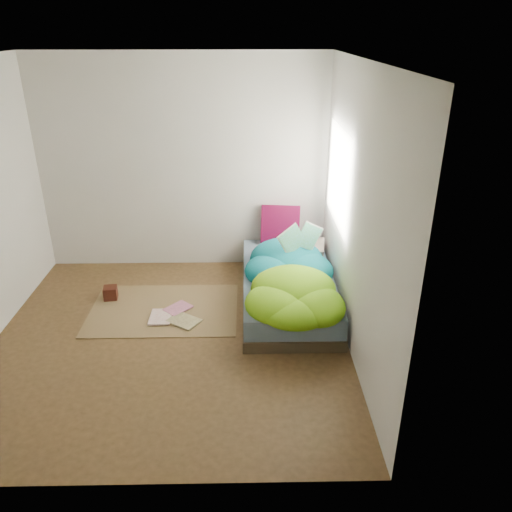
{
  "coord_description": "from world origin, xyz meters",
  "views": [
    {
      "loc": [
        0.77,
        -4.19,
        2.85
      ],
      "look_at": [
        0.87,
        0.75,
        0.55
      ],
      "focal_mm": 35.0,
      "sensor_mm": 36.0,
      "label": 1
    }
  ],
  "objects": [
    {
      "name": "rug",
      "position": [
        -0.15,
        0.55,
        0.01
      ],
      "size": [
        1.6,
        1.1,
        0.01
      ],
      "primitive_type": "cube",
      "color": "brown",
      "rests_on": "ground"
    },
    {
      "name": "pillow_magenta",
      "position": [
        1.19,
        1.63,
        0.58
      ],
      "size": [
        0.49,
        0.2,
        0.48
      ],
      "primitive_type": "cube",
      "rotation": [
        0.0,
        0.0,
        -0.12
      ],
      "color": "#460416",
      "rests_on": "bed"
    },
    {
      "name": "bed",
      "position": [
        1.22,
        0.72,
        0.17
      ],
      "size": [
        1.0,
        2.0,
        0.34
      ],
      "color": "#3E3221",
      "rests_on": "ground"
    },
    {
      "name": "floor_book_b",
      "position": [
        -0.07,
        0.6,
        0.03
      ],
      "size": [
        0.35,
        0.35,
        0.03
      ],
      "primitive_type": "imported",
      "rotation": [
        0.0,
        0.0,
        -0.74
      ],
      "color": "#D17897",
      "rests_on": "rug"
    },
    {
      "name": "ground",
      "position": [
        0.0,
        0.0,
        0.0
      ],
      "size": [
        3.5,
        3.5,
        0.0
      ],
      "primitive_type": "cube",
      "color": "#44311A",
      "rests_on": "ground"
    },
    {
      "name": "floor_book_a",
      "position": [
        -0.27,
        0.36,
        0.02
      ],
      "size": [
        0.23,
        0.31,
        0.02
      ],
      "primitive_type": "imported",
      "rotation": [
        0.0,
        0.0,
        -0.0
      ],
      "color": "white",
      "rests_on": "rug"
    },
    {
      "name": "pillow_floral",
      "position": [
        1.44,
        1.32,
        0.4
      ],
      "size": [
        0.56,
        0.39,
        0.12
      ],
      "primitive_type": "cube",
      "rotation": [
        0.0,
        0.0,
        -0.15
      ],
      "color": "white",
      "rests_on": "bed"
    },
    {
      "name": "room_walls",
      "position": [
        0.01,
        0.01,
        1.63
      ],
      "size": [
        3.54,
        3.54,
        2.62
      ],
      "color": "beige",
      "rests_on": "ground"
    },
    {
      "name": "open_book",
      "position": [
        1.36,
        0.85,
        0.82
      ],
      "size": [
        0.45,
        0.27,
        0.27
      ],
      "primitive_type": null,
      "rotation": [
        0.0,
        0.0,
        0.42
      ],
      "color": "#33852B",
      "rests_on": "duvet"
    },
    {
      "name": "duvet",
      "position": [
        1.22,
        0.5,
        0.51
      ],
      "size": [
        0.96,
        1.84,
        0.34
      ],
      "primitive_type": null,
      "color": "#074F72",
      "rests_on": "bed"
    },
    {
      "name": "floor_book_c",
      "position": [
        0.04,
        0.18,
        0.02
      ],
      "size": [
        0.4,
        0.37,
        0.02
      ],
      "primitive_type": "imported",
      "rotation": [
        0.0,
        0.0,
        0.97
      ],
      "color": "tan",
      "rests_on": "rug"
    },
    {
      "name": "wooden_box",
      "position": [
        -0.79,
        0.79,
        0.08
      ],
      "size": [
        0.16,
        0.16,
        0.15
      ],
      "primitive_type": "cube",
      "rotation": [
        0.0,
        0.0,
        0.13
      ],
      "color": "black",
      "rests_on": "rug"
    }
  ]
}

